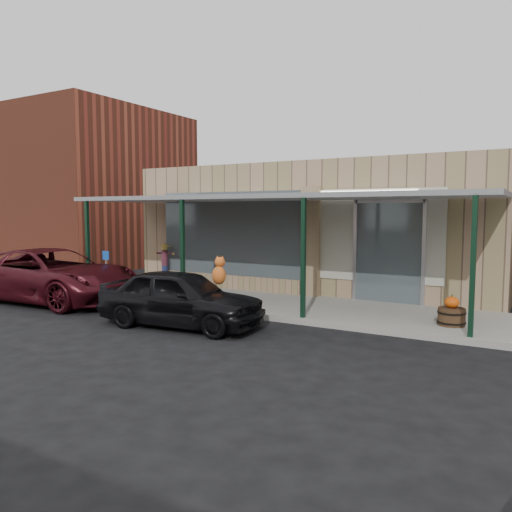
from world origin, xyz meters
The scene contains 10 objects.
ground centered at (0.00, 0.00, 0.00)m, with size 120.00×120.00×0.00m, color black.
sidewalk centered at (0.00, 3.60, 0.07)m, with size 40.00×3.20×0.15m, color gray.
storefront centered at (0.00, 8.16, 2.09)m, with size 12.00×6.25×4.20m.
awning centered at (0.00, 3.56, 3.01)m, with size 12.00×3.00×3.04m.
block_buildings_near centered at (2.01, 9.20, 3.77)m, with size 61.00×8.00×8.00m.
barrel_scarecrow centered at (-4.67, 4.77, 0.64)m, with size 0.85×0.72×1.44m.
barrel_pumpkin centered at (5.00, 3.05, 0.40)m, with size 0.68×0.68×0.69m.
handicap_sign centered at (-5.00, 2.40, 0.99)m, with size 0.27×0.04×1.30m.
parked_sedan centered at (-0.53, 0.47, 0.68)m, with size 4.09×1.97×1.62m.
car_maroon centered at (-5.84, 1.08, 0.79)m, with size 2.61×5.66×1.57m, color #420D15.
Camera 1 is at (6.70, -8.54, 2.67)m, focal length 35.00 mm.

